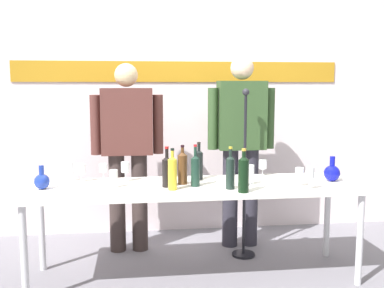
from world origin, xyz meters
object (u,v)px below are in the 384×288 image
wine_glass_left_1 (125,167)px  wine_glass_right_2 (263,165)px  presenter_left (127,145)px  wine_glass_right_3 (310,173)px  decanter_blue_right (332,172)px  wine_glass_left_0 (81,169)px  wine_glass_left_3 (103,168)px  wine_bottle_6 (167,170)px  presenter_right (241,139)px  wine_bottle_3 (244,173)px  wine_bottle_2 (199,163)px  wine_glass_right_0 (250,171)px  wine_glass_right_1 (300,173)px  display_table (194,192)px  wine_glass_left_2 (113,175)px  wine_bottle_4 (182,167)px  microphone_stand (244,202)px  wine_bottle_0 (195,170)px  decanter_blue_left (42,181)px  wine_glass_left_4 (70,169)px  wine_bottle_1 (230,171)px  wine_bottle_5 (172,172)px

wine_glass_left_1 → wine_glass_right_2: size_ratio=1.17×
presenter_left → wine_glass_right_3: bearing=-34.3°
decanter_blue_right → wine_glass_left_0: bearing=173.6°
wine_glass_left_3 → wine_glass_right_3: bearing=-17.4°
wine_glass_left_3 → wine_glass_right_2: wine_glass_left_3 is taller
wine_bottle_6 → wine_glass_left_0: size_ratio=2.14×
presenter_right → wine_bottle_3: presenter_right is taller
decanter_blue_right → wine_bottle_2: (-1.03, 0.20, 0.06)m
presenter_right → wine_glass_right_2: presenter_right is taller
wine_bottle_2 → wine_bottle_6: size_ratio=0.99×
wine_glass_right_0 → wine_glass_right_1: 0.36m
wine_bottle_6 → wine_glass_left_1: size_ratio=1.93×
wine_bottle_3 → wine_glass_right_2: (0.30, 0.55, -0.05)m
wine_bottle_3 → wine_glass_left_1: size_ratio=1.99×
presenter_left → presenter_right: presenter_right is taller
presenter_right → wine_glass_right_2: 0.43m
wine_glass_left_3 → wine_glass_right_0: 1.14m
wine_bottle_3 → wine_glass_right_1: size_ratio=2.20×
presenter_right → display_table: bearing=-128.2°
wine_glass_right_2 → wine_glass_left_2: bearing=-166.6°
wine_bottle_4 → wine_glass_left_3: bearing=163.1°
presenter_right → wine_glass_right_2: bearing=-75.8°
wine_bottle_4 → wine_glass_right_0: bearing=-8.3°
decanter_blue_right → wine_bottle_6: wine_bottle_6 is taller
microphone_stand → wine_bottle_0: bearing=-138.2°
wine_bottle_4 → wine_glass_left_0: 0.79m
decanter_blue_left → wine_glass_left_3: decanter_blue_left is taller
decanter_blue_left → wine_bottle_6: bearing=-2.3°
wine_bottle_4 → wine_glass_right_0: size_ratio=2.00×
decanter_blue_left → wine_glass_left_4: decanter_blue_left is taller
presenter_left → wine_glass_left_2: 0.69m
wine_glass_right_3 → microphone_stand: size_ratio=0.11×
decanter_blue_right → wine_bottle_4: bearing=178.0°
wine_glass_right_0 → wine_bottle_4: bearing=171.7°
wine_bottle_1 → wine_glass_right_1: wine_bottle_1 is taller
wine_glass_right_2 → wine_bottle_1: bearing=-130.0°
wine_bottle_6 → microphone_stand: (0.69, 0.43, -0.38)m
microphone_stand → decanter_blue_left: bearing=-166.2°
wine_bottle_3 → wine_glass_left_1: (-0.83, 0.47, -0.03)m
wine_glass_right_3 → wine_glass_right_1: bearing=111.6°
decanter_blue_left → wine_bottle_1: bearing=-6.9°
decanter_blue_right → wine_bottle_2: size_ratio=0.66×
wine_bottle_6 → wine_glass_right_3: (1.02, -0.21, -0.01)m
presenter_left → wine_glass_right_3: size_ratio=10.16×
wine_bottle_0 → wine_bottle_3: bearing=-36.7°
display_table → wine_bottle_5: wine_bottle_5 is taller
presenter_left → presenter_right: (1.02, 0.00, 0.04)m
display_table → wine_bottle_4: size_ratio=8.37×
wine_glass_left_4 → wine_bottle_6: bearing=-22.1°
wine_glass_left_2 → wine_glass_right_2: same height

